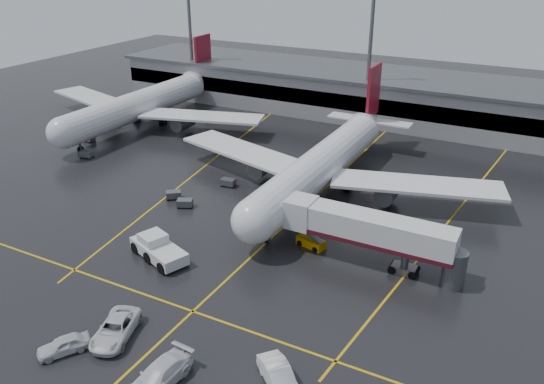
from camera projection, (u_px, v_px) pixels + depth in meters
The scene contains 22 objects.
ground at pixel (293, 218), 70.09m from camera, with size 220.00×220.00×0.00m, color black.
apron_line_centre at pixel (293, 218), 70.09m from camera, with size 0.25×90.00×0.02m, color gold.
apron_line_stop at pixel (193, 311), 52.43m from camera, with size 60.00×0.25×0.02m, color gold.
apron_line_left at pixel (207, 165), 86.60m from camera, with size 0.25×70.00×0.02m, color gold.
apron_line_right at pixel (453, 216), 70.48m from camera, with size 0.25×70.00×0.02m, color gold.
terminal at pixel (401, 98), 106.76m from camera, with size 122.00×19.00×8.60m.
light_mast_left at pixel (190, 32), 116.84m from camera, with size 3.00×1.20×25.45m.
light_mast_mid at pixel (370, 47), 99.87m from camera, with size 3.00×1.20×25.45m.
main_airliner at pixel (324, 162), 76.12m from camera, with size 48.80×45.60×14.10m.
second_airliner at pixel (144, 103), 103.57m from camera, with size 48.80×45.60×14.10m.
jet_bridge at pixel (369, 232), 58.59m from camera, with size 19.90×3.40×6.05m.
pushback_tractor at pixel (158, 249), 60.90m from camera, with size 8.17×5.50×2.71m.
belt_loader at pixel (311, 242), 63.35m from camera, with size 3.64×2.27×2.15m.
service_van_a at pixel (115, 329), 48.72m from camera, with size 2.88×6.24×1.73m, color silver.
service_van_b at pixel (159, 376), 43.39m from camera, with size 2.60×6.40×1.86m, color silver.
service_van_c at pixel (279, 377), 43.31m from camera, with size 1.91×5.49×1.81m, color white.
service_van_d at pixel (64, 345), 46.97m from camera, with size 1.78×4.43×1.51m, color silver.
baggage_cart_a at pixel (185, 203), 72.62m from camera, with size 2.36×2.02×1.12m.
baggage_cart_b at pixel (174, 195), 74.97m from camera, with size 2.37×2.27×1.12m.
baggage_cart_c at pixel (228, 182), 78.82m from camera, with size 2.15×1.54×1.12m.
baggage_cart_d at pixel (89, 138), 96.20m from camera, with size 2.06×1.40×1.12m.
baggage_cart_e at pixel (87, 154), 89.17m from camera, with size 2.21×1.65×1.12m.
Camera 1 is at (26.70, -56.32, 32.35)m, focal length 36.24 mm.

